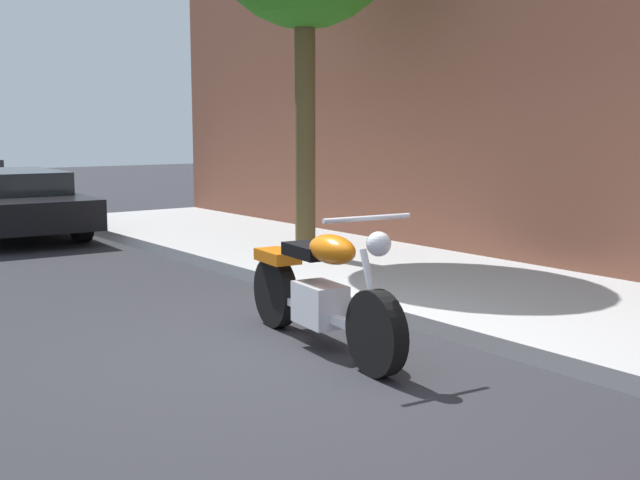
{
  "coord_description": "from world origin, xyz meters",
  "views": [
    {
      "loc": [
        4.62,
        -3.22,
        1.69
      ],
      "look_at": [
        -0.03,
        0.27,
        0.85
      ],
      "focal_mm": 43.25,
      "sensor_mm": 36.0,
      "label": 1
    }
  ],
  "objects": [
    {
      "name": "motorcycle",
      "position": [
        -0.03,
        0.27,
        0.45
      ],
      "size": [
        2.15,
        0.71,
        1.1
      ],
      "color": "black",
      "rests_on": "ground"
    },
    {
      "name": "ground_plane",
      "position": [
        0.0,
        0.0,
        0.0
      ],
      "size": [
        60.0,
        60.0,
        0.0
      ],
      "primitive_type": "plane",
      "color": "#28282D"
    },
    {
      "name": "parked_car_black",
      "position": [
        -8.32,
        0.19,
        0.55
      ],
      "size": [
        4.56,
        1.99,
        1.03
      ],
      "color": "black",
      "rests_on": "ground"
    },
    {
      "name": "sidewalk",
      "position": [
        0.0,
        2.62,
        0.07
      ],
      "size": [
        18.43,
        2.79,
        0.14
      ],
      "primitive_type": "cube",
      "color": "#A5A5A5",
      "rests_on": "ground"
    }
  ]
}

